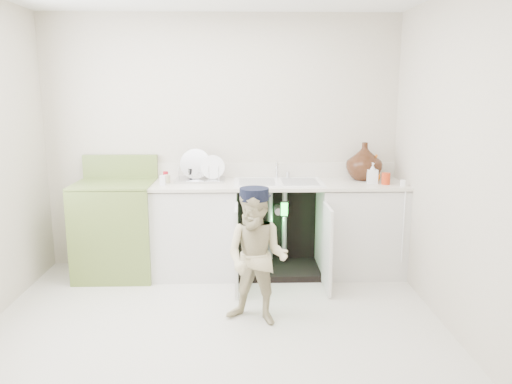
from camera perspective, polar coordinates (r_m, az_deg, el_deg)
ground at (r=3.91m, az=-4.61°, el=-15.32°), size 3.50×3.50×0.00m
room_shell at (r=3.53m, az=-4.94°, el=3.09°), size 6.00×5.50×1.26m
counter_run at (r=4.89m, az=2.97°, el=-3.70°), size 2.44×1.02×1.27m
avocado_stove at (r=5.00m, az=-15.63°, el=-3.93°), size 0.73×0.65×1.14m
repair_worker at (r=3.81m, az=0.09°, el=-7.40°), size 0.61×1.03×1.06m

